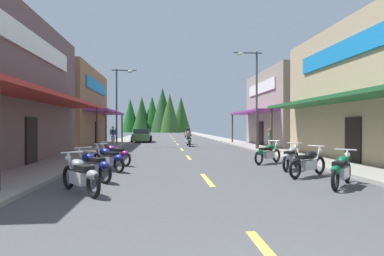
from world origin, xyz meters
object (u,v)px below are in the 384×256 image
object	(u,v)px
streetlamp_left	(120,96)
rider_cruising_lead	(189,139)
rider_cruising_trailing	(187,137)
parked_car_curbside	(142,136)
motorcycle_parked_right_3	(268,153)
pedestrian_browsing	(113,134)
motorcycle_parked_right_1	(307,162)
motorcycle_parked_left_0	(80,174)
motorcycle_parked_left_3	(114,154)
pedestrian_waiting	(270,139)
motorcycle_parked_left_2	(108,158)
motorcycle_parked_right_0	(341,169)
motorcycle_parked_left_1	(92,165)
motorcycle_parked_right_2	(291,157)
streetlamp_right	(253,87)

from	to	relation	value
streetlamp_left	rider_cruising_lead	size ratio (longest dim) A/B	3.02
rider_cruising_trailing	parked_car_curbside	bearing A→B (deg)	43.16
motorcycle_parked_right_3	pedestrian_browsing	world-z (taller)	pedestrian_browsing
motorcycle_parked_right_1	motorcycle_parked_left_0	size ratio (longest dim) A/B	1.06
rider_cruising_trailing	parked_car_curbside	xyz separation A→B (m)	(-4.51, 4.59, 0.03)
streetlamp_left	motorcycle_parked_right_3	size ratio (longest dim) A/B	3.78
motorcycle_parked_left_3	rider_cruising_lead	distance (m)	12.83
streetlamp_left	rider_cruising_lead	xyz separation A→B (m)	(5.69, -0.32, -3.52)
pedestrian_browsing	pedestrian_waiting	xyz separation A→B (m)	(11.16, -9.49, -0.09)
streetlamp_left	pedestrian_waiting	world-z (taller)	streetlamp_left
motorcycle_parked_left_3	motorcycle_parked_left_0	bearing A→B (deg)	131.10
rider_cruising_trailing	motorcycle_parked_left_0	bearing A→B (deg)	166.65
rider_cruising_trailing	pedestrian_browsing	distance (m)	6.78
motorcycle_parked_left_2	motorcycle_parked_right_1	bearing A→B (deg)	-147.54
rider_cruising_trailing	motorcycle_parked_left_3	bearing A→B (deg)	162.30
motorcycle_parked_right_0	motorcycle_parked_left_2	world-z (taller)	same
pedestrian_browsing	motorcycle_parked_left_3	bearing A→B (deg)	22.83
streetlamp_left	parked_car_curbside	size ratio (longest dim) A/B	1.50
motorcycle_parked_right_0	motorcycle_parked_left_3	size ratio (longest dim) A/B	0.97
motorcycle_parked_left_1	rider_cruising_trailing	distance (m)	19.47
motorcycle_parked_left_1	parked_car_curbside	distance (m)	23.53
motorcycle_parked_right_0	pedestrian_browsing	world-z (taller)	pedestrian_browsing
motorcycle_parked_left_1	pedestrian_browsing	world-z (taller)	pedestrian_browsing
motorcycle_parked_right_3	motorcycle_parked_right_1	bearing A→B (deg)	-128.02
rider_cruising_trailing	pedestrian_browsing	world-z (taller)	pedestrian_browsing
motorcycle_parked_right_0	motorcycle_parked_left_1	distance (m)	7.41
motorcycle_parked_right_1	motorcycle_parked_right_2	world-z (taller)	same
motorcycle_parked_left_1	motorcycle_parked_left_2	size ratio (longest dim) A/B	0.98
motorcycle_parked_left_3	pedestrian_waiting	bearing A→B (deg)	-108.84
motorcycle_parked_right_0	motorcycle_parked_right_2	bearing A→B (deg)	42.62
motorcycle_parked_left_3	parked_car_curbside	world-z (taller)	parked_car_curbside
pedestrian_waiting	motorcycle_parked_left_0	bearing A→B (deg)	65.40
streetlamp_left	motorcycle_parked_left_2	world-z (taller)	streetlamp_left
motorcycle_parked_left_2	pedestrian_waiting	size ratio (longest dim) A/B	1.07
pedestrian_waiting	motorcycle_parked_left_1	bearing A→B (deg)	59.88
motorcycle_parked_right_2	pedestrian_waiting	bearing A→B (deg)	24.85
motorcycle_parked_right_2	motorcycle_parked_left_2	xyz separation A→B (m)	(-7.14, 0.23, 0.00)
rider_cruising_trailing	pedestrian_waiting	bearing A→B (deg)	-157.45
motorcycle_parked_left_2	rider_cruising_trailing	xyz separation A→B (m)	(4.39, 16.82, 0.17)
pedestrian_waiting	parked_car_curbside	distance (m)	17.06
motorcycle_parked_left_2	pedestrian_browsing	xyz separation A→B (m)	(-2.36, 16.37, 0.50)
streetlamp_left	motorcycle_parked_left_0	size ratio (longest dim) A/B	3.70
motorcycle_parked_right_2	parked_car_curbside	bearing A→B (deg)	56.58
motorcycle_parked_right_1	motorcycle_parked_left_2	size ratio (longest dim) A/B	1.12
motorcycle_parked_left_3	motorcycle_parked_right_3	bearing A→B (deg)	-139.06
rider_cruising_trailing	motorcycle_parked_right_1	bearing A→B (deg)	-173.53
streetlamp_right	motorcycle_parked_right_2	distance (m)	10.29
streetlamp_right	motorcycle_parked_left_3	world-z (taller)	streetlamp_right
motorcycle_parked_right_1	streetlamp_left	bearing A→B (deg)	84.97
motorcycle_parked_right_1	rider_cruising_trailing	world-z (taller)	rider_cruising_trailing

